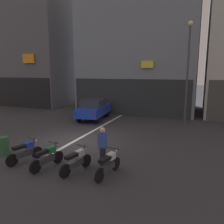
{
  "coord_description": "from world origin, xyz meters",
  "views": [
    {
      "loc": [
        6.21,
        -9.98,
        3.77
      ],
      "look_at": [
        1.44,
        2.0,
        1.4
      ],
      "focal_mm": 34.73,
      "sensor_mm": 36.0,
      "label": 1
    }
  ],
  "objects_px": {
    "person_by_motorcycles": "(103,147)",
    "car_blue_crossing_near": "(94,109)",
    "street_lamp": "(188,64)",
    "trash_bin": "(4,146)",
    "motorcycle_green_row_left_mid": "(47,157)",
    "motorcycle_white_row_right_mid": "(108,164)",
    "motorcycle_silver_row_centre": "(76,161)",
    "motorcycle_blue_row_leftmost": "(25,152)"
  },
  "relations": [
    {
      "from": "trash_bin",
      "to": "car_blue_crossing_near",
      "type": "bearing_deg",
      "value": 87.04
    },
    {
      "from": "motorcycle_blue_row_leftmost",
      "to": "person_by_motorcycles",
      "type": "distance_m",
      "value": 3.39
    },
    {
      "from": "street_lamp",
      "to": "person_by_motorcycles",
      "type": "distance_m",
      "value": 10.15
    },
    {
      "from": "motorcycle_blue_row_leftmost",
      "to": "motorcycle_green_row_left_mid",
      "type": "bearing_deg",
      "value": -5.86
    },
    {
      "from": "car_blue_crossing_near",
      "to": "trash_bin",
      "type": "distance_m",
      "value": 8.45
    },
    {
      "from": "motorcycle_white_row_right_mid",
      "to": "person_by_motorcycles",
      "type": "xyz_separation_m",
      "value": [
        -0.48,
        0.55,
        0.4
      ]
    },
    {
      "from": "motorcycle_blue_row_leftmost",
      "to": "trash_bin",
      "type": "distance_m",
      "value": 1.54
    },
    {
      "from": "motorcycle_white_row_right_mid",
      "to": "motorcycle_blue_row_leftmost",
      "type": "bearing_deg",
      "value": -177.79
    },
    {
      "from": "street_lamp",
      "to": "motorcycle_silver_row_centre",
      "type": "relative_size",
      "value": 4.42
    },
    {
      "from": "motorcycle_green_row_left_mid",
      "to": "street_lamp",
      "type": "bearing_deg",
      "value": 65.27
    },
    {
      "from": "street_lamp",
      "to": "motorcycle_blue_row_leftmost",
      "type": "distance_m",
      "value": 12.12
    },
    {
      "from": "motorcycle_silver_row_centre",
      "to": "person_by_motorcycles",
      "type": "relative_size",
      "value": 0.98
    },
    {
      "from": "motorcycle_green_row_left_mid",
      "to": "person_by_motorcycles",
      "type": "distance_m",
      "value": 2.23
    },
    {
      "from": "motorcycle_silver_row_centre",
      "to": "motorcycle_white_row_right_mid",
      "type": "height_order",
      "value": "same"
    },
    {
      "from": "person_by_motorcycles",
      "to": "trash_bin",
      "type": "height_order",
      "value": "person_by_motorcycles"
    },
    {
      "from": "person_by_motorcycles",
      "to": "trash_bin",
      "type": "xyz_separation_m",
      "value": [
        -4.81,
        -0.41,
        -0.43
      ]
    },
    {
      "from": "motorcycle_silver_row_centre",
      "to": "trash_bin",
      "type": "relative_size",
      "value": 1.93
    },
    {
      "from": "car_blue_crossing_near",
      "to": "person_by_motorcycles",
      "type": "xyz_separation_m",
      "value": [
        4.37,
        -8.02,
        -0.03
      ]
    },
    {
      "from": "motorcycle_green_row_left_mid",
      "to": "motorcycle_white_row_right_mid",
      "type": "height_order",
      "value": "same"
    },
    {
      "from": "car_blue_crossing_near",
      "to": "motorcycle_blue_row_leftmost",
      "type": "xyz_separation_m",
      "value": [
        1.08,
        -8.72,
        -0.43
      ]
    },
    {
      "from": "motorcycle_silver_row_centre",
      "to": "trash_bin",
      "type": "distance_m",
      "value": 4.04
    },
    {
      "from": "car_blue_crossing_near",
      "to": "motorcycle_green_row_left_mid",
      "type": "height_order",
      "value": "car_blue_crossing_near"
    },
    {
      "from": "person_by_motorcycles",
      "to": "car_blue_crossing_near",
      "type": "bearing_deg",
      "value": 118.59
    },
    {
      "from": "car_blue_crossing_near",
      "to": "trash_bin",
      "type": "bearing_deg",
      "value": -92.96
    },
    {
      "from": "motorcycle_white_row_right_mid",
      "to": "person_by_motorcycles",
      "type": "distance_m",
      "value": 0.83
    },
    {
      "from": "street_lamp",
      "to": "motorcycle_green_row_left_mid",
      "type": "relative_size",
      "value": 4.39
    },
    {
      "from": "car_blue_crossing_near",
      "to": "trash_bin",
      "type": "xyz_separation_m",
      "value": [
        -0.44,
        -8.43,
        -0.46
      ]
    },
    {
      "from": "motorcycle_blue_row_leftmost",
      "to": "motorcycle_green_row_left_mid",
      "type": "distance_m",
      "value": 1.26
    },
    {
      "from": "street_lamp",
      "to": "person_by_motorcycles",
      "type": "height_order",
      "value": "street_lamp"
    },
    {
      "from": "trash_bin",
      "to": "person_by_motorcycles",
      "type": "bearing_deg",
      "value": 4.85
    },
    {
      "from": "car_blue_crossing_near",
      "to": "trash_bin",
      "type": "relative_size",
      "value": 5.04
    },
    {
      "from": "motorcycle_green_row_left_mid",
      "to": "motorcycle_white_row_right_mid",
      "type": "bearing_deg",
      "value": 6.22
    },
    {
      "from": "motorcycle_green_row_left_mid",
      "to": "motorcycle_silver_row_centre",
      "type": "bearing_deg",
      "value": 5.0
    },
    {
      "from": "motorcycle_blue_row_leftmost",
      "to": "motorcycle_silver_row_centre",
      "type": "height_order",
      "value": "same"
    },
    {
      "from": "street_lamp",
      "to": "motorcycle_white_row_right_mid",
      "type": "distance_m",
      "value": 10.69
    },
    {
      "from": "motorcycle_green_row_left_mid",
      "to": "person_by_motorcycles",
      "type": "bearing_deg",
      "value": 22.03
    },
    {
      "from": "motorcycle_blue_row_leftmost",
      "to": "trash_bin",
      "type": "relative_size",
      "value": 1.91
    },
    {
      "from": "motorcycle_blue_row_leftmost",
      "to": "person_by_motorcycles",
      "type": "height_order",
      "value": "person_by_motorcycles"
    },
    {
      "from": "motorcycle_blue_row_leftmost",
      "to": "trash_bin",
      "type": "height_order",
      "value": "motorcycle_blue_row_leftmost"
    },
    {
      "from": "car_blue_crossing_near",
      "to": "motorcycle_blue_row_leftmost",
      "type": "height_order",
      "value": "car_blue_crossing_near"
    },
    {
      "from": "person_by_motorcycles",
      "to": "trash_bin",
      "type": "relative_size",
      "value": 1.96
    },
    {
      "from": "motorcycle_silver_row_centre",
      "to": "person_by_motorcycles",
      "type": "bearing_deg",
      "value": 42.49
    }
  ]
}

